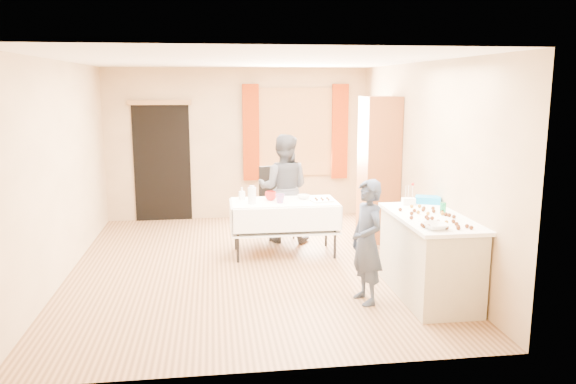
{
  "coord_description": "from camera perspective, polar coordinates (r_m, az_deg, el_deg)",
  "views": [
    {
      "loc": [
        -0.44,
        -6.97,
        2.31
      ],
      "look_at": [
        0.5,
        0.0,
        0.96
      ],
      "focal_mm": 35.0,
      "sensor_mm": 36.0,
      "label": 1
    }
  ],
  "objects": [
    {
      "name": "soda_can",
      "position": [
        6.44,
        15.47,
        -1.56
      ],
      "size": [
        0.09,
        0.09,
        0.12
      ],
      "primitive_type": "cylinder",
      "rotation": [
        0.0,
        0.0,
        -0.41
      ],
      "color": "#189A5D",
      "rests_on": "counter"
    },
    {
      "name": "cup_red",
      "position": [
        7.7,
        -1.77,
        -0.4
      ],
      "size": [
        0.24,
        0.24,
        0.12
      ],
      "primitive_type": "imported",
      "rotation": [
        0.0,
        0.0,
        0.29
      ],
      "color": "#B71812",
      "rests_on": "party_table"
    },
    {
      "name": "mixing_bowl",
      "position": [
        5.72,
        14.77,
        -3.38
      ],
      "size": [
        0.29,
        0.29,
        0.06
      ],
      "primitive_type": "imported",
      "rotation": [
        0.0,
        0.0,
        0.12
      ],
      "color": "white",
      "rests_on": "counter"
    },
    {
      "name": "blue_basket",
      "position": [
        6.95,
        14.04,
        -0.77
      ],
      "size": [
        0.36,
        0.3,
        0.08
      ],
      "primitive_type": "cube",
      "rotation": [
        0.0,
        0.0,
        -0.42
      ],
      "color": "#0E8FDE",
      "rests_on": "counter"
    },
    {
      "name": "foam_block",
      "position": [
        6.8,
        12.15,
        -0.94
      ],
      "size": [
        0.16,
        0.11,
        0.08
      ],
      "primitive_type": "cube",
      "rotation": [
        0.0,
        0.0,
        -0.08
      ],
      "color": "white",
      "rests_on": "counter"
    },
    {
      "name": "counter",
      "position": [
        6.4,
        14.12,
        -6.36
      ],
      "size": [
        0.72,
        1.52,
        0.91
      ],
      "color": "#BBB49A",
      "rests_on": "floor"
    },
    {
      "name": "window_frame",
      "position": [
        9.83,
        0.76,
        6.11
      ],
      "size": [
        1.32,
        0.06,
        1.52
      ],
      "primitive_type": "cube",
      "color": "olive",
      "rests_on": "wall_back"
    },
    {
      "name": "party_table",
      "position": [
        7.72,
        -0.4,
        -3.12
      ],
      "size": [
        1.47,
        0.76,
        0.75
      ],
      "rotation": [
        0.0,
        0.0,
        0.0
      ],
      "color": "black",
      "rests_on": "floor"
    },
    {
      "name": "cake_balls",
      "position": [
        6.15,
        14.65,
        -2.46
      ],
      "size": [
        0.51,
        1.07,
        0.04
      ],
      "color": "#3F2314",
      "rests_on": "counter"
    },
    {
      "name": "door_lintel",
      "position": [
        9.72,
        -12.92,
        8.85
      ],
      "size": [
        1.05,
        0.06,
        0.08
      ],
      "primitive_type": "cube",
      "color": "olive",
      "rests_on": "wall_back"
    },
    {
      "name": "wall_front",
      "position": [
        4.35,
        -1.68,
        -2.56
      ],
      "size": [
        4.5,
        0.02,
        2.6
      ],
      "primitive_type": "cube",
      "color": "tan",
      "rests_on": "floor"
    },
    {
      "name": "pastry_tray",
      "position": [
        7.64,
        3.48,
        -0.89
      ],
      "size": [
        0.32,
        0.27,
        0.02
      ],
      "primitive_type": "cube",
      "rotation": [
        0.0,
        0.0,
        0.26
      ],
      "color": "white",
      "rests_on": "party_table"
    },
    {
      "name": "bottle",
      "position": [
        7.77,
        -4.71,
        -0.15
      ],
      "size": [
        0.1,
        0.1,
        0.17
      ],
      "primitive_type": "imported",
      "rotation": [
        0.0,
        0.0,
        0.16
      ],
      "color": "white",
      "rests_on": "party_table"
    },
    {
      "name": "small_bowl",
      "position": [
        7.81,
        1.59,
        -0.49
      ],
      "size": [
        0.18,
        0.18,
        0.05
      ],
      "primitive_type": "imported",
      "rotation": [
        0.0,
        0.0,
        -0.02
      ],
      "color": "white",
      "rests_on": "party_table"
    },
    {
      "name": "cup_rainbow",
      "position": [
        7.52,
        -0.81,
        -0.67
      ],
      "size": [
        0.18,
        0.18,
        0.12
      ],
      "primitive_type": "imported",
      "rotation": [
        0.0,
        0.0,
        0.22
      ],
      "color": "red",
      "rests_on": "party_table"
    },
    {
      "name": "wall_right",
      "position": [
        7.55,
        13.37,
        2.85
      ],
      "size": [
        0.02,
        5.5,
        2.6
      ],
      "primitive_type": "cube",
      "color": "tan",
      "rests_on": "floor"
    },
    {
      "name": "pitcher",
      "position": [
        7.47,
        -3.68,
        -0.37
      ],
      "size": [
        0.12,
        0.12,
        0.22
      ],
      "primitive_type": "cylinder",
      "rotation": [
        0.0,
        0.0,
        0.09
      ],
      "color": "silver",
      "rests_on": "party_table"
    },
    {
      "name": "girl",
      "position": [
        6.03,
        8.03,
        -5.04
      ],
      "size": [
        0.63,
        0.53,
        1.34
      ],
      "primitive_type": "imported",
      "rotation": [
        0.0,
        0.0,
        -1.35
      ],
      "color": "#262F46",
      "rests_on": "floor"
    },
    {
      "name": "wall_left",
      "position": [
        7.28,
        -22.11,
        2.06
      ],
      "size": [
        0.02,
        5.5,
        2.6
      ],
      "primitive_type": "cube",
      "color": "tan",
      "rests_on": "floor"
    },
    {
      "name": "curtain_right",
      "position": [
        9.93,
        5.29,
        6.11
      ],
      "size": [
        0.28,
        0.06,
        1.65
      ],
      "primitive_type": "cube",
      "color": "#8A2906",
      "rests_on": "wall_back"
    },
    {
      "name": "cabinet",
      "position": [
        8.42,
        9.18,
        2.25
      ],
      "size": [
        0.5,
        0.6,
        2.15
      ],
      "primitive_type": "cube",
      "color": "brown",
      "rests_on": "floor"
    },
    {
      "name": "floor",
      "position": [
        7.36,
        -3.91,
        -7.56
      ],
      "size": [
        4.5,
        5.5,
        0.02
      ],
      "primitive_type": "cube",
      "color": "#9E7047",
      "rests_on": "ground"
    },
    {
      "name": "window_pane",
      "position": [
        9.82,
        0.77,
        6.1
      ],
      "size": [
        1.2,
        0.02,
        1.4
      ],
      "primitive_type": "cube",
      "color": "white",
      "rests_on": "wall_back"
    },
    {
      "name": "chair",
      "position": [
        8.64,
        -1.13,
        -2.46
      ],
      "size": [
        0.54,
        0.54,
        1.08
      ],
      "rotation": [
        0.0,
        0.0,
        0.25
      ],
      "color": "black",
      "rests_on": "floor"
    },
    {
      "name": "curtain_left",
      "position": [
        9.7,
        -3.78,
        6.02
      ],
      "size": [
        0.28,
        0.06,
        1.65
      ],
      "primitive_type": "cube",
      "color": "#8A2906",
      "rests_on": "wall_back"
    },
    {
      "name": "ceiling",
      "position": [
        6.99,
        -4.19,
        13.27
      ],
      "size": [
        4.5,
        5.5,
        0.02
      ],
      "primitive_type": "cube",
      "color": "white",
      "rests_on": "floor"
    },
    {
      "name": "doorway",
      "position": [
        9.83,
        -12.66,
        2.91
      ],
      "size": [
        0.95,
        0.04,
        2.0
      ],
      "primitive_type": "cube",
      "color": "black",
      "rests_on": "floor"
    },
    {
      "name": "woman",
      "position": [
        8.3,
        -0.45,
        0.37
      ],
      "size": [
        1.07,
        0.98,
        1.6
      ],
      "primitive_type": "imported",
      "rotation": [
        0.0,
        0.0,
        2.89
      ],
      "color": "black",
      "rests_on": "floor"
    },
    {
      "name": "wall_back",
      "position": [
        9.8,
        -5.09,
        4.87
      ],
      "size": [
        4.5,
        0.02,
        2.6
      ],
      "primitive_type": "cube",
      "color": "tan",
      "rests_on": "floor"
    }
  ]
}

